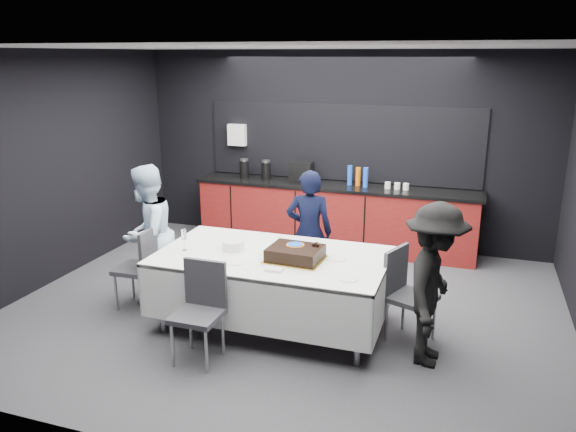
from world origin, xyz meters
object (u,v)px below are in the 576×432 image
Objects in this scene: chair_right at (405,288)px; person_center at (309,232)px; party_table at (272,267)px; champagne_flute at (184,236)px; person_left at (147,234)px; plate_stack at (233,245)px; cake_assembly at (295,254)px; chair_left at (142,262)px; person_right at (434,285)px; chair_near at (201,304)px.

chair_right is 0.63× the size of person_center.
party_table is 0.97m from champagne_flute.
person_center is at bearing 115.69° from person_left.
cake_assembly is at bearing -6.83° from plate_stack.
person_center is at bearing 83.55° from party_table.
party_table is 1.57× the size of person_center.
person_center reaches higher than party_table.
plate_stack is 1.09m from person_center.
chair_right is 2.90m from person_left.
chair_left is at bearing -175.58° from chair_right.
chair_left is 1.00× the size of chair_right.
person_left is (-1.68, -0.78, 0.05)m from person_center.
person_right is (1.51, -1.17, 0.02)m from person_center.
cake_assembly is at bearing 88.08° from person_right.
party_table is 10.27× the size of plate_stack.
person_left is (-1.57, 0.18, 0.14)m from party_table.
plate_stack is 1.11m from chair_left.
champagne_flute is at bearing 92.99° from person_right.
person_center is (0.11, 0.95, 0.10)m from party_table.
chair_right is (1.76, 0.14, -0.30)m from plate_stack.
cake_assembly is 2.56× the size of champagne_flute.
cake_assembly is 1.86m from person_left.
chair_near is at bearing -132.26° from cake_assembly.
person_right is at bearing 131.42° from person_center.
party_table is 1.50m from chair_left.
person_right is (1.35, -0.14, -0.09)m from cake_assembly.
person_center is at bearing 146.71° from chair_right.
person_center is (-1.22, 0.80, 0.20)m from chair_right.
chair_left is 0.61× the size of person_right.
party_table is at bearing 2.49° from chair_left.
chair_left is (-1.06, -0.08, -0.30)m from plate_stack.
party_table is 1.48× the size of person_left.
champagne_flute is 2.53m from person_right.
person_left is at bearing 179.56° from chair_right.
person_center reaches higher than champagne_flute.
person_center reaches higher than plate_stack.
champagne_flute is 0.72m from chair_left.
chair_left reaches higher than party_table.
chair_left and chair_near have the same top height.
plate_stack is 0.15× the size of person_center.
champagne_flute is 0.15× the size of person_center.
chair_near is at bearing -150.75° from chair_right.
chair_near reaches higher than plate_stack.
chair_right is (1.33, 0.15, -0.11)m from party_table.
champagne_flute reaches higher than cake_assembly.
champagne_flute is at bearing -169.65° from party_table.
person_right is (2.52, -0.05, -0.18)m from champagne_flute.
cake_assembly is 0.62× the size of chair_right.
chair_near is at bearing 63.14° from person_center.
chair_left is 0.59× the size of person_left.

